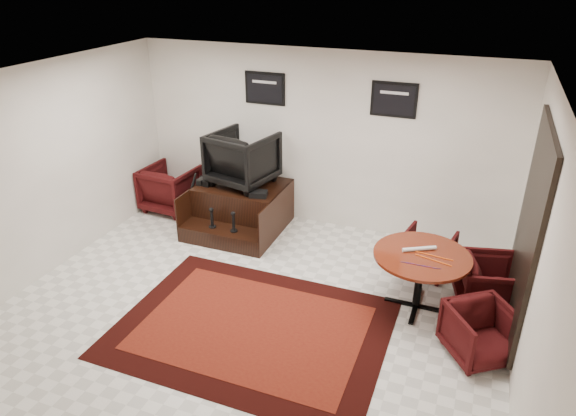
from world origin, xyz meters
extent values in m
plane|color=white|center=(0.00, 0.00, 0.00)|extent=(6.00, 6.00, 0.00)
cube|color=white|center=(0.00, 2.50, 1.40)|extent=(6.00, 0.02, 2.80)
cube|color=white|center=(0.00, -2.50, 1.40)|extent=(6.00, 0.02, 2.80)
cube|color=white|center=(-3.00, 0.00, 1.40)|extent=(0.02, 5.00, 2.80)
cube|color=white|center=(3.00, 0.00, 1.40)|extent=(0.02, 5.00, 2.80)
cube|color=white|center=(0.00, 0.00, 2.80)|extent=(6.00, 5.00, 0.02)
cube|color=black|center=(2.97, 0.70, 1.30)|extent=(0.05, 1.90, 2.30)
cube|color=black|center=(2.96, 0.70, 1.30)|extent=(0.02, 1.72, 2.12)
cube|color=black|center=(2.97, 0.70, 1.30)|extent=(0.03, 0.05, 2.12)
cube|color=black|center=(-0.90, 2.48, 2.15)|extent=(0.66, 0.03, 0.50)
cube|color=black|center=(-0.90, 2.46, 2.15)|extent=(0.58, 0.01, 0.42)
cube|color=silver|center=(-0.90, 2.46, 2.25)|extent=(0.40, 0.00, 0.04)
cube|color=black|center=(1.10, 2.48, 2.15)|extent=(0.66, 0.03, 0.50)
cube|color=black|center=(1.10, 2.46, 2.15)|extent=(0.58, 0.01, 0.42)
cube|color=silver|center=(1.10, 2.46, 2.25)|extent=(0.40, 0.00, 0.04)
cube|color=black|center=(0.16, -0.43, 0.00)|extent=(3.13, 2.34, 0.01)
cube|color=#59130C|center=(0.16, -0.43, 0.01)|extent=(2.57, 1.79, 0.01)
cube|color=black|center=(-1.09, 1.96, 0.36)|extent=(1.38, 1.02, 0.71)
cube|color=black|center=(-1.09, 1.24, 0.13)|extent=(1.38, 0.41, 0.25)
cube|color=black|center=(-1.78, 1.75, 0.36)|extent=(0.02, 1.43, 0.71)
cube|color=black|center=(-0.41, 1.75, 0.36)|extent=(0.02, 1.43, 0.71)
cylinder|color=black|center=(-1.28, 1.24, 0.26)|extent=(0.11, 0.11, 0.02)
cylinder|color=black|center=(-1.28, 1.24, 0.39)|extent=(0.04, 0.04, 0.24)
sphere|color=black|center=(-1.28, 1.24, 0.55)|extent=(0.07, 0.07, 0.07)
cylinder|color=black|center=(-0.91, 1.24, 0.26)|extent=(0.11, 0.11, 0.02)
cylinder|color=black|center=(-0.91, 1.24, 0.39)|extent=(0.04, 0.04, 0.24)
sphere|color=black|center=(-0.91, 1.24, 0.55)|extent=(0.07, 0.07, 0.07)
imported|color=black|center=(-1.09, 2.01, 1.18)|extent=(1.06, 1.02, 0.93)
cube|color=black|center=(-1.70, 1.77, 0.76)|extent=(0.11, 0.27, 0.10)
cube|color=black|center=(-1.58, 1.77, 0.76)|extent=(0.11, 0.27, 0.10)
cube|color=black|center=(-0.66, 1.61, 0.76)|extent=(0.30, 0.24, 0.09)
imported|color=black|center=(-2.52, 2.04, 0.43)|extent=(0.88, 0.83, 0.86)
cylinder|color=#4A120A|center=(1.90, 0.70, 0.74)|extent=(1.16, 1.16, 0.04)
cylinder|color=black|center=(1.90, 0.70, 0.38)|extent=(0.09, 0.09, 0.68)
cube|color=black|center=(1.90, 0.70, 0.02)|extent=(0.78, 0.06, 0.03)
cube|color=black|center=(1.90, 0.70, 0.02)|extent=(0.06, 0.78, 0.03)
imported|color=black|center=(1.89, 1.57, 0.33)|extent=(0.75, 0.71, 0.67)
imported|color=black|center=(2.73, 0.99, 0.38)|extent=(0.84, 0.87, 0.75)
imported|color=black|center=(2.66, 0.04, 0.34)|extent=(0.89, 0.88, 0.68)
cylinder|color=silver|center=(1.85, 0.78, 0.78)|extent=(0.39, 0.25, 0.05)
cylinder|color=#F3540D|center=(2.04, 0.61, 0.77)|extent=(0.44, 0.13, 0.01)
cylinder|color=#F3540D|center=(2.04, 0.71, 0.77)|extent=(0.45, 0.07, 0.01)
cylinder|color=#4C1933|center=(1.74, 0.44, 0.76)|extent=(0.10, 0.03, 0.01)
cylinder|color=#4C1933|center=(1.80, 0.44, 0.76)|extent=(0.10, 0.03, 0.01)
cylinder|color=#4C1933|center=(1.86, 0.44, 0.76)|extent=(0.10, 0.03, 0.01)
cylinder|color=#4C1933|center=(1.92, 0.44, 0.76)|extent=(0.10, 0.03, 0.01)
cylinder|color=#4C1933|center=(1.98, 0.44, 0.76)|extent=(0.10, 0.03, 0.01)
cylinder|color=#4C1933|center=(2.04, 0.44, 0.76)|extent=(0.10, 0.03, 0.01)
cylinder|color=#4C1933|center=(2.10, 0.44, 0.76)|extent=(0.10, 0.03, 0.01)
camera|label=1|loc=(2.31, -4.81, 3.91)|focal=32.00mm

